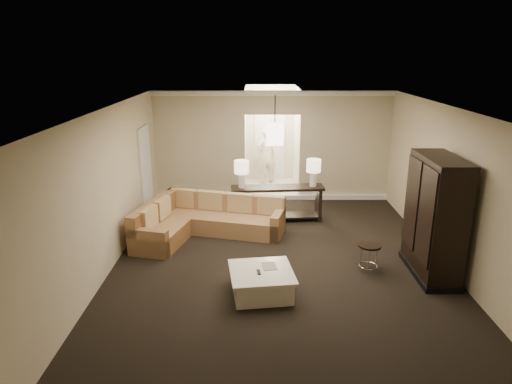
{
  "coord_description": "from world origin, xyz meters",
  "views": [
    {
      "loc": [
        -0.43,
        -7.41,
        3.72
      ],
      "look_at": [
        -0.42,
        1.2,
        1.05
      ],
      "focal_mm": 32.0,
      "sensor_mm": 36.0,
      "label": 1
    }
  ],
  "objects_px": {
    "armoire": "(434,220)",
    "person": "(266,153)",
    "sectional_sofa": "(203,221)",
    "console_table": "(277,200)",
    "coffee_table": "(261,282)",
    "drink_table": "(369,252)"
  },
  "relations": [
    {
      "from": "coffee_table",
      "to": "drink_table",
      "type": "distance_m",
      "value": 2.06
    },
    {
      "from": "sectional_sofa",
      "to": "person",
      "type": "xyz_separation_m",
      "value": [
        1.42,
        3.99,
        0.57
      ]
    },
    {
      "from": "sectional_sofa",
      "to": "console_table",
      "type": "height_order",
      "value": "console_table"
    },
    {
      "from": "sectional_sofa",
      "to": "console_table",
      "type": "bearing_deg",
      "value": 42.26
    },
    {
      "from": "console_table",
      "to": "drink_table",
      "type": "xyz_separation_m",
      "value": [
        1.5,
        -2.51,
        -0.12
      ]
    },
    {
      "from": "console_table",
      "to": "person",
      "type": "bearing_deg",
      "value": 89.24
    },
    {
      "from": "console_table",
      "to": "person",
      "type": "distance_m",
      "value": 3.17
    },
    {
      "from": "armoire",
      "to": "drink_table",
      "type": "distance_m",
      "value": 1.22
    },
    {
      "from": "coffee_table",
      "to": "armoire",
      "type": "bearing_deg",
      "value": 13.26
    },
    {
      "from": "console_table",
      "to": "armoire",
      "type": "relative_size",
      "value": 1.01
    },
    {
      "from": "sectional_sofa",
      "to": "coffee_table",
      "type": "xyz_separation_m",
      "value": [
        1.21,
        -2.45,
        -0.11
      ]
    },
    {
      "from": "person",
      "to": "coffee_table",
      "type": "bearing_deg",
      "value": 70.74
    },
    {
      "from": "coffee_table",
      "to": "console_table",
      "type": "xyz_separation_m",
      "value": [
        0.4,
        3.3,
        0.28
      ]
    },
    {
      "from": "coffee_table",
      "to": "console_table",
      "type": "height_order",
      "value": "console_table"
    },
    {
      "from": "coffee_table",
      "to": "console_table",
      "type": "distance_m",
      "value": 3.34
    },
    {
      "from": "drink_table",
      "to": "person",
      "type": "xyz_separation_m",
      "value": [
        -1.68,
        5.64,
        0.54
      ]
    },
    {
      "from": "person",
      "to": "armoire",
      "type": "bearing_deg",
      "value": 97.93
    },
    {
      "from": "coffee_table",
      "to": "person",
      "type": "height_order",
      "value": "person"
    },
    {
      "from": "coffee_table",
      "to": "person",
      "type": "distance_m",
      "value": 6.48
    },
    {
      "from": "coffee_table",
      "to": "person",
      "type": "relative_size",
      "value": 0.62
    },
    {
      "from": "armoire",
      "to": "person",
      "type": "distance_m",
      "value": 6.35
    },
    {
      "from": "coffee_table",
      "to": "armoire",
      "type": "relative_size",
      "value": 0.53
    }
  ]
}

